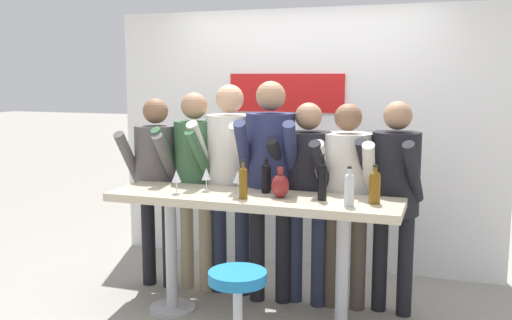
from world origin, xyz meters
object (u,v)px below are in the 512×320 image
at_px(person_center_left, 230,167).
at_px(wine_bottle_3, 266,177).
at_px(person_center_right, 307,182).
at_px(wine_bottle_0, 375,185).
at_px(wine_bottle_4, 322,180).
at_px(decorative_vase, 280,185).
at_px(bar_stool, 238,305).
at_px(person_far_right, 395,185).
at_px(person_center, 270,168).
at_px(wine_bottle_2, 243,181).
at_px(wine_glass_1, 238,178).
at_px(wine_bottle_1, 349,188).
at_px(person_right, 346,185).
at_px(wine_glass_0, 206,175).
at_px(person_far_left, 156,172).
at_px(tasting_table, 252,217).
at_px(person_left, 194,169).

relative_size(person_center_left, wine_bottle_3, 6.66).
distance_m(person_center_right, wine_bottle_0, 0.72).
relative_size(wine_bottle_4, decorative_vase, 1.49).
distance_m(bar_stool, decorative_vase, 0.94).
xyz_separation_m(person_center_left, person_far_right, (1.33, 0.02, -0.07)).
relative_size(person_center_right, decorative_vase, 7.36).
bearing_deg(person_center, wine_bottle_2, -102.30).
distance_m(wine_bottle_0, wine_glass_1, 0.99).
bearing_deg(wine_bottle_2, wine_bottle_1, 1.09).
relative_size(person_right, person_far_right, 0.99).
distance_m(person_right, wine_glass_1, 0.86).
bearing_deg(wine_bottle_2, wine_bottle_3, 70.35).
bearing_deg(wine_bottle_3, wine_bottle_1, -19.84).
bearing_deg(wine_glass_0, wine_bottle_0, -1.07).
bearing_deg(person_far_left, person_right, 1.76).
bearing_deg(wine_bottle_2, person_far_left, 150.91).
distance_m(tasting_table, person_far_right, 1.10).
height_order(wine_bottle_1, wine_bottle_4, wine_bottle_4).
xyz_separation_m(bar_stool, wine_bottle_1, (0.57, 0.59, 0.66)).
bearing_deg(person_center_left, person_left, -172.20).
distance_m(wine_bottle_4, wine_glass_0, 0.90).
relative_size(person_center, decorative_vase, 8.11).
distance_m(person_left, wine_bottle_3, 0.80).
height_order(tasting_table, wine_bottle_4, wine_bottle_4).
bearing_deg(tasting_table, wine_glass_1, 175.54).
relative_size(person_center, person_far_right, 1.09).
height_order(person_center_right, decorative_vase, person_center_right).
distance_m(tasting_table, decorative_vase, 0.33).
relative_size(wine_bottle_3, wine_glass_0, 1.49).
xyz_separation_m(tasting_table, wine_bottle_1, (0.72, -0.11, 0.29)).
height_order(person_far_left, person_center_right, person_far_left).
bearing_deg(person_left, wine_bottle_0, -6.26).
xyz_separation_m(tasting_table, wine_bottle_3, (0.07, 0.13, 0.28)).
xyz_separation_m(person_far_left, wine_glass_0, (0.63, -0.38, 0.08)).
bearing_deg(wine_glass_0, person_right, 23.05).
bearing_deg(wine_bottle_4, person_right, 78.50).
height_order(person_center_left, wine_bottle_1, person_center_left).
bearing_deg(bar_stool, person_right, 68.55).
xyz_separation_m(person_center, wine_bottle_4, (0.50, -0.39, 0.00)).
bearing_deg(wine_bottle_2, wine_bottle_4, 14.19).
bearing_deg(person_center, wine_glass_1, -115.95).
bearing_deg(person_center, wine_bottle_1, -44.50).
distance_m(tasting_table, wine_bottle_1, 0.78).
bearing_deg(wine_glass_1, person_right, 32.60).
bearing_deg(wine_bottle_2, wine_glass_0, 154.47).
bearing_deg(person_left, wine_glass_1, -29.29).
relative_size(person_left, person_center, 0.95).
relative_size(person_far_left, person_far_right, 1.00).
xyz_separation_m(wine_bottle_4, wine_glass_1, (-0.63, -0.00, -0.02)).
height_order(person_left, wine_bottle_1, person_left).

